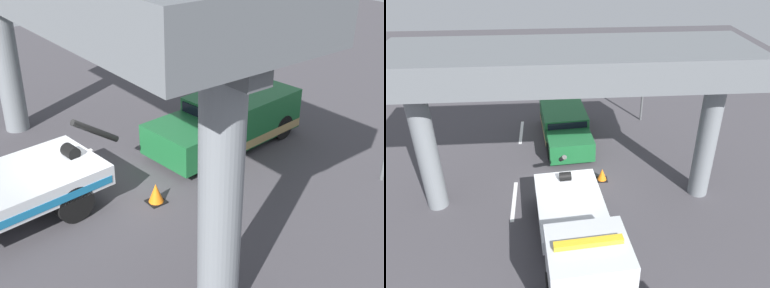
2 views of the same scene
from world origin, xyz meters
TOP-DOWN VIEW (x-y plane):
  - ground_plane at (0.00, 0.00)m, footprint 60.00×40.00m
  - lane_stripe_west at (-6.00, -2.34)m, footprint 2.60×0.16m
  - lane_stripe_mid at (0.00, -2.34)m, footprint 2.60×0.16m
  - towed_van_green at (-5.12, -0.01)m, footprint 5.36×2.61m
  - traffic_cone_orange at (-1.21, 1.46)m, footprint 0.47×0.47m

SIDE VIEW (x-z plane):
  - ground_plane at x=0.00m, z-range -0.10..0.00m
  - lane_stripe_west at x=-6.00m, z-range 0.00..0.01m
  - lane_stripe_mid at x=0.00m, z-range 0.00..0.01m
  - traffic_cone_orange at x=-1.21m, z-range -0.02..0.55m
  - towed_van_green at x=-5.12m, z-range -0.01..1.57m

